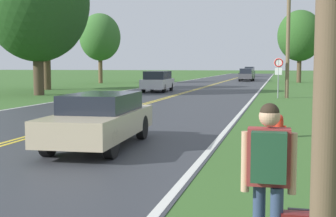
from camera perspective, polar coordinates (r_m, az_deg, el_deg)
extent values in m
cube|color=#993333|center=(5.05, 12.18, -5.78)|extent=(0.45, 0.19, 0.61)
sphere|color=tan|center=(4.99, 12.28, -0.94)|extent=(0.22, 0.22, 0.22)
sphere|color=#2D2319|center=(4.98, 12.29, -0.50)|extent=(0.20, 0.20, 0.20)
cylinder|color=tan|center=(5.07, 9.40, -6.39)|extent=(0.09, 0.09, 0.65)
cylinder|color=tan|center=(5.07, 14.94, -6.51)|extent=(0.09, 0.09, 0.65)
cube|color=#1E472D|center=(4.87, 12.17, -5.82)|extent=(0.36, 0.18, 0.51)
cylinder|color=black|center=(5.11, 16.13, -11.75)|extent=(0.31, 0.03, 0.02)
cylinder|color=red|center=(13.90, 13.38, -2.42)|extent=(0.25, 0.25, 0.51)
sphere|color=red|center=(13.86, 13.40, -1.17)|extent=(0.24, 0.24, 0.24)
cylinder|color=red|center=(13.89, 14.06, -2.21)|extent=(0.08, 0.09, 0.09)
cylinder|color=red|center=(13.89, 12.70, -2.18)|extent=(0.08, 0.09, 0.09)
cylinder|color=gray|center=(30.46, 13.29, 3.58)|extent=(0.07, 0.07, 2.51)
cylinder|color=white|center=(30.43, 13.33, 5.46)|extent=(0.60, 0.02, 0.60)
torus|color=red|center=(30.41, 13.33, 5.46)|extent=(0.55, 0.07, 0.55)
cube|color=white|center=(30.43, 13.31, 4.43)|extent=(0.44, 0.02, 0.44)
cylinder|color=brown|center=(30.89, 14.44, 9.16)|extent=(0.24, 0.24, 8.53)
cylinder|color=brown|center=(55.70, -8.24, 4.80)|extent=(0.48, 0.48, 3.36)
ellipsoid|color=#386B2D|center=(55.80, -8.29, 8.62)|extent=(4.78, 4.78, 5.50)
cylinder|color=brown|center=(59.34, 15.69, 4.71)|extent=(0.54, 0.54, 3.40)
ellipsoid|color=#2D5B23|center=(59.45, 15.78, 8.55)|extent=(5.36, 5.36, 6.16)
cylinder|color=brown|center=(41.60, -14.57, 4.78)|extent=(0.68, 0.68, 3.69)
ellipsoid|color=#234C1E|center=(41.84, -14.72, 11.27)|extent=(6.79, 6.79, 7.81)
cylinder|color=#473828|center=(34.03, -15.51, 4.46)|extent=(0.73, 0.73, 3.43)
ellipsoid|color=#234C1E|center=(34.31, -15.71, 12.50)|extent=(7.27, 7.27, 8.36)
cylinder|color=black|center=(10.50, -6.94, -4.31)|extent=(0.23, 0.69, 0.68)
cylinder|color=black|center=(11.05, -14.42, -3.96)|extent=(0.23, 0.69, 0.68)
cylinder|color=black|center=(13.21, -3.18, -2.31)|extent=(0.23, 0.69, 0.68)
cylinder|color=black|center=(13.65, -9.33, -2.12)|extent=(0.23, 0.69, 0.68)
cube|color=#C1B28E|center=(12.04, -8.31, -1.82)|extent=(1.92, 4.67, 0.60)
cube|color=#1E232D|center=(12.16, -8.06, 0.76)|extent=(1.62, 2.59, 0.46)
cylinder|color=black|center=(38.80, -1.95, 2.69)|extent=(0.23, 0.68, 0.67)
cylinder|color=black|center=(38.48, 0.39, 2.67)|extent=(0.23, 0.68, 0.67)
cylinder|color=black|center=(35.87, -3.02, 2.48)|extent=(0.23, 0.68, 0.67)
cylinder|color=black|center=(35.52, -0.49, 2.46)|extent=(0.23, 0.68, 0.67)
cube|color=silver|center=(37.14, -1.25, 3.07)|extent=(2.04, 4.95, 0.71)
cube|color=#1E232D|center=(37.12, -1.26, 4.10)|extent=(1.75, 3.48, 0.62)
cylinder|color=black|center=(61.55, 10.16, 3.61)|extent=(0.23, 0.77, 0.76)
cylinder|color=black|center=(61.72, 8.71, 3.63)|extent=(0.23, 0.77, 0.76)
cylinder|color=black|center=(64.11, 10.39, 3.67)|extent=(0.23, 0.77, 0.76)
cylinder|color=black|center=(64.27, 9.00, 3.69)|extent=(0.23, 0.77, 0.76)
cube|color=#47474C|center=(62.90, 9.57, 3.92)|extent=(1.92, 4.21, 0.66)
cube|color=#1E232D|center=(62.89, 9.58, 4.53)|extent=(1.66, 2.96, 0.68)
cylinder|color=black|center=(67.59, 9.97, 3.72)|extent=(0.22, 0.69, 0.68)
cylinder|color=black|center=(67.67, 8.68, 3.74)|extent=(0.22, 0.69, 0.68)
cylinder|color=black|center=(70.43, 10.06, 3.78)|extent=(0.22, 0.69, 0.68)
cylinder|color=black|center=(70.51, 8.83, 3.80)|extent=(0.22, 0.69, 0.68)
cube|color=black|center=(69.04, 9.39, 4.01)|extent=(1.82, 4.62, 0.67)
cube|color=#1E232D|center=(69.21, 9.41, 4.54)|extent=(1.57, 2.55, 0.61)
cylinder|color=black|center=(87.30, 10.37, 4.07)|extent=(0.21, 0.75, 0.74)
cylinder|color=black|center=(87.43, 9.32, 4.08)|extent=(0.21, 0.75, 0.74)
cylinder|color=black|center=(90.01, 10.49, 4.10)|extent=(0.21, 0.75, 0.74)
cylinder|color=black|center=(90.13, 9.48, 4.11)|extent=(0.21, 0.75, 0.74)
cube|color=#1E472D|center=(88.71, 9.92, 4.28)|extent=(1.85, 4.40, 0.66)
cube|color=#1E232D|center=(88.70, 9.93, 4.76)|extent=(1.62, 3.09, 0.84)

